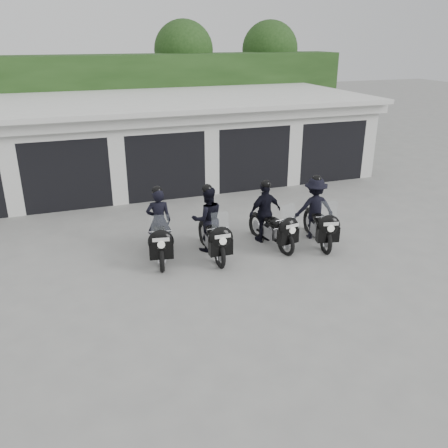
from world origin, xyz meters
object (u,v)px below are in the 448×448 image
object	(u,v)px
police_bike_b	(210,224)
police_bike_c	(269,217)
police_bike_d	(316,213)
police_bike_a	(160,230)

from	to	relation	value
police_bike_b	police_bike_c	distance (m)	1.61
police_bike_b	police_bike_c	world-z (taller)	police_bike_b
police_bike_c	police_bike_d	bearing A→B (deg)	-20.02
police_bike_a	police_bike_b	xyz separation A→B (m)	(1.22, -0.17, 0.04)
police_bike_b	police_bike_d	world-z (taller)	police_bike_d
police_bike_c	police_bike_d	size ratio (longest dim) A/B	0.97
police_bike_b	police_bike_d	xyz separation A→B (m)	(2.89, -0.17, 0.01)
police_bike_b	police_bike_c	bearing A→B (deg)	2.79
police_bike_d	police_bike_c	bearing A→B (deg)	-179.00
police_bike_c	police_bike_b	bearing A→B (deg)	171.41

